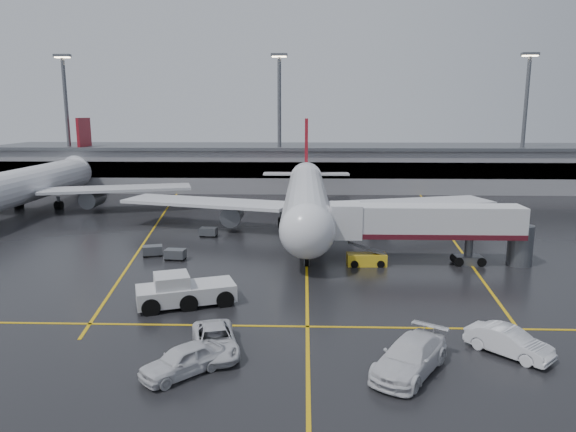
{
  "coord_description": "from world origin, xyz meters",
  "views": [
    {
      "loc": [
        -0.27,
        -56.55,
        14.71
      ],
      "look_at": [
        -2.0,
        -2.0,
        4.0
      ],
      "focal_mm": 32.61,
      "sensor_mm": 36.0,
      "label": 1
    }
  ],
  "objects": [
    {
      "name": "ground",
      "position": [
        0.0,
        0.0,
        0.0
      ],
      "size": [
        220.0,
        220.0,
        0.0
      ],
      "primitive_type": "plane",
      "color": "black",
      "rests_on": "ground"
    },
    {
      "name": "apron_line_centre",
      "position": [
        0.0,
        0.0,
        0.01
      ],
      "size": [
        0.25,
        90.0,
        0.02
      ],
      "primitive_type": "cube",
      "color": "gold",
      "rests_on": "ground"
    },
    {
      "name": "apron_line_stop",
      "position": [
        0.0,
        -22.0,
        0.01
      ],
      "size": [
        60.0,
        0.25,
        0.02
      ],
      "primitive_type": "cube",
      "color": "gold",
      "rests_on": "ground"
    },
    {
      "name": "apron_line_left",
      "position": [
        -20.0,
        10.0,
        0.01
      ],
      "size": [
        9.99,
        69.35,
        0.02
      ],
      "primitive_type": "cube",
      "rotation": [
        0.0,
        0.0,
        0.14
      ],
      "color": "gold",
      "rests_on": "ground"
    },
    {
      "name": "apron_line_right",
      "position": [
        18.0,
        10.0,
        0.01
      ],
      "size": [
        7.57,
        69.64,
        0.02
      ],
      "primitive_type": "cube",
      "rotation": [
        0.0,
        0.0,
        -0.1
      ],
      "color": "gold",
      "rests_on": "ground"
    },
    {
      "name": "terminal",
      "position": [
        0.0,
        47.93,
        4.32
      ],
      "size": [
        122.0,
        19.0,
        8.6
      ],
      "color": "gray",
      "rests_on": "ground"
    },
    {
      "name": "light_mast_left",
      "position": [
        -45.0,
        42.0,
        14.47
      ],
      "size": [
        3.0,
        1.2,
        25.45
      ],
      "color": "#595B60",
      "rests_on": "ground"
    },
    {
      "name": "light_mast_mid",
      "position": [
        -5.0,
        42.0,
        14.47
      ],
      "size": [
        3.0,
        1.2,
        25.45
      ],
      "color": "#595B60",
      "rests_on": "ground"
    },
    {
      "name": "light_mast_right",
      "position": [
        40.0,
        42.0,
        14.47
      ],
      "size": [
        3.0,
        1.2,
        25.45
      ],
      "color": "#595B60",
      "rests_on": "ground"
    },
    {
      "name": "main_airliner",
      "position": [
        0.0,
        9.7,
        4.21
      ],
      "size": [
        48.8,
        45.6,
        14.1
      ],
      "color": "silver",
      "rests_on": "ground"
    },
    {
      "name": "second_airliner",
      "position": [
        -42.0,
        21.7,
        4.21
      ],
      "size": [
        48.8,
        45.6,
        14.1
      ],
      "color": "silver",
      "rests_on": "ground"
    },
    {
      "name": "jet_bridge",
      "position": [
        11.87,
        -6.0,
        3.93
      ],
      "size": [
        19.9,
        3.4,
        6.05
      ],
      "color": "silver",
      "rests_on": "ground"
    },
    {
      "name": "pushback_tractor",
      "position": [
        -9.67,
        -18.05,
        1.07
      ],
      "size": [
        8.06,
        5.39,
        2.68
      ],
      "color": "#BDBDBF",
      "rests_on": "ground"
    },
    {
      "name": "belt_loader",
      "position": [
        5.9,
        -6.62,
        0.6
      ],
      "size": [
        3.88,
        1.92,
        2.42
      ],
      "color": "yellow",
      "rests_on": "ground"
    },
    {
      "name": "service_van_a",
      "position": [
        -5.81,
        -26.14,
        0.78
      ],
      "size": [
        3.97,
        6.13,
        1.57
      ],
      "primitive_type": "imported",
      "rotation": [
        0.0,
        0.0,
        0.26
      ],
      "color": "silver",
      "rests_on": "ground"
    },
    {
      "name": "service_van_b",
      "position": [
        5.88,
        -28.38,
        0.96
      ],
      "size": [
        5.92,
        7.03,
        1.93
      ],
      "primitive_type": "imported",
      "rotation": [
        0.0,
        0.0,
        -0.59
      ],
      "color": "silver",
      "rests_on": "ground"
    },
    {
      "name": "service_van_c",
      "position": [
        12.43,
        -25.93,
        0.86
      ],
      "size": [
        4.92,
        5.01,
        1.72
      ],
      "primitive_type": "imported",
      "rotation": [
        0.0,
        0.0,
        0.77
      ],
      "color": "silver",
      "rests_on": "ground"
    },
    {
      "name": "service_van_d",
      "position": [
        -7.18,
        -29.06,
        0.86
      ],
      "size": [
        5.03,
        4.97,
        1.72
      ],
      "primitive_type": "imported",
      "rotation": [
        0.0,
        0.0,
        -0.8
      ],
      "color": "silver",
      "rests_on": "ground"
    },
    {
      "name": "baggage_cart_a",
      "position": [
        -13.44,
        -5.3,
        0.63
      ],
      "size": [
        2.11,
        1.48,
        1.12
      ],
      "color": "#595B60",
      "rests_on": "ground"
    },
    {
      "name": "baggage_cart_b",
      "position": [
        -16.17,
        -3.92,
        0.63
      ],
      "size": [
        2.28,
        1.81,
        1.12
      ],
      "color": "#595B60",
      "rests_on": "ground"
    },
    {
      "name": "baggage_cart_c",
      "position": [
        -11.9,
        5.06,
        0.63
      ],
      "size": [
        2.11,
        1.47,
        1.12
      ],
      "color": "#595B60",
      "rests_on": "ground"
    }
  ]
}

